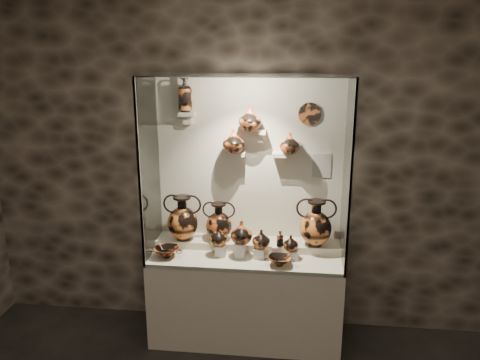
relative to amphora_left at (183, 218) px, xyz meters
name	(u,v)px	position (x,y,z in m)	size (l,w,h in m)	color
wall_back	(250,163)	(0.60, 0.20, 0.49)	(5.00, 0.02, 3.20)	black
plinth	(246,298)	(0.60, -0.12, -0.71)	(1.70, 0.60, 0.80)	beige
front_tier	(246,256)	(0.60, -0.12, -0.30)	(1.68, 0.58, 0.03)	beige
rear_tier	(248,245)	(0.60, 0.05, -0.26)	(1.70, 0.25, 0.10)	beige
back_panel	(250,163)	(0.60, 0.19, 0.49)	(1.70, 0.03, 1.60)	beige
glass_front	(242,180)	(0.60, -0.42, 0.49)	(1.70, 0.01, 1.60)	white
glass_left	(149,169)	(-0.25, -0.12, 0.49)	(0.01, 0.60, 1.60)	white
glass_right	(347,174)	(1.44, -0.12, 0.49)	(0.01, 0.60, 1.60)	white
glass_top	(246,75)	(0.60, -0.12, 1.29)	(1.70, 0.60, 0.01)	white
frame_post_left	(139,177)	(-0.24, -0.41, 0.49)	(0.02, 0.02, 1.60)	gray
frame_post_right	(351,183)	(1.44, -0.41, 0.49)	(0.02, 0.02, 1.60)	gray
pedestal_a	(221,251)	(0.38, -0.17, -0.23)	(0.09, 0.09, 0.10)	silver
pedestal_b	(240,250)	(0.55, -0.17, -0.22)	(0.09, 0.09, 0.13)	silver
pedestal_c	(259,253)	(0.72, -0.17, -0.24)	(0.09, 0.09, 0.09)	silver
pedestal_d	(277,252)	(0.88, -0.17, -0.22)	(0.09, 0.09, 0.12)	silver
pedestal_e	(293,255)	(1.02, -0.17, -0.24)	(0.09, 0.09, 0.08)	silver
bracket_ul	(187,114)	(0.05, 0.12, 0.94)	(0.14, 0.12, 0.04)	beige
bracket_ca	(238,154)	(0.50, 0.12, 0.59)	(0.14, 0.12, 0.04)	beige
bracket_cb	(260,132)	(0.70, 0.12, 0.79)	(0.10, 0.12, 0.04)	beige
bracket_cc	(280,155)	(0.88, 0.12, 0.59)	(0.14, 0.12, 0.04)	beige
amphora_left	(183,218)	(0.00, 0.00, 0.00)	(0.34, 0.34, 0.42)	#CA6626
amphora_mid	(219,222)	(0.33, 0.02, -0.03)	(0.29, 0.29, 0.36)	#B2481F
amphora_right	(316,223)	(1.21, 0.00, 0.00)	(0.34, 0.34, 0.43)	#CA6626
jug_a	(218,236)	(0.36, -0.16, -0.10)	(0.16, 0.16, 0.17)	#CA6626
jug_b	(241,232)	(0.56, -0.17, -0.05)	(0.19, 0.19, 0.20)	#B2481F
jug_c	(261,239)	(0.73, -0.16, -0.11)	(0.16, 0.16, 0.17)	#CA6626
jug_e	(291,243)	(0.99, -0.16, -0.13)	(0.13, 0.13, 0.14)	#CA6626
lekythos_small	(280,238)	(0.90, -0.18, -0.08)	(0.07, 0.07, 0.16)	#B2481F
kylix_left	(166,251)	(-0.10, -0.25, -0.23)	(0.28, 0.23, 0.11)	#B2481F
kylix_right	(280,260)	(0.90, -0.31, -0.23)	(0.25, 0.21, 0.10)	#CA6626
lekythos_tall	(185,93)	(0.03, 0.10, 1.12)	(0.13, 0.13, 0.33)	#CA6626
ovoid_vase_a	(233,141)	(0.46, 0.07, 0.71)	(0.20, 0.20, 0.20)	#B2481F
ovoid_vase_b	(250,119)	(0.61, 0.07, 0.91)	(0.20, 0.20, 0.21)	#B2481F
ovoid_vase_c	(290,143)	(0.96, 0.08, 0.70)	(0.18, 0.18, 0.19)	#B2481F
wall_plate	(310,114)	(1.12, 0.17, 0.95)	(0.20, 0.20, 0.02)	#93451D
info_placard	(322,166)	(1.25, 0.17, 0.49)	(0.16, 0.01, 0.22)	beige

